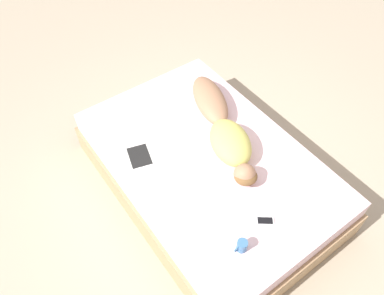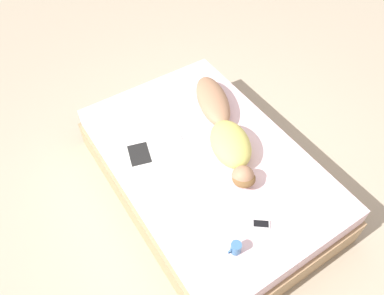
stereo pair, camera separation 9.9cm
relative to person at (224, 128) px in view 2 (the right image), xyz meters
name	(u,v)px [view 2 (the right image)]	position (x,y,z in m)	size (l,w,h in m)	color
ground_plane	(206,187)	(0.25, 0.12, -0.58)	(12.00, 12.00, 0.00)	#B7A88E
bed	(207,173)	(0.25, 0.12, -0.34)	(1.52, 2.30, 0.49)	tan
person	(224,128)	(0.00, 0.00, 0.00)	(0.67, 1.33, 0.21)	#A37556
open_magazine	(154,151)	(0.61, -0.17, -0.09)	(0.60, 0.47, 0.01)	white
coffee_mug	(236,248)	(0.58, 0.93, -0.05)	(0.11, 0.08, 0.10)	teal
cell_phone	(261,224)	(0.29, 0.87, -0.09)	(0.15, 0.14, 0.01)	silver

